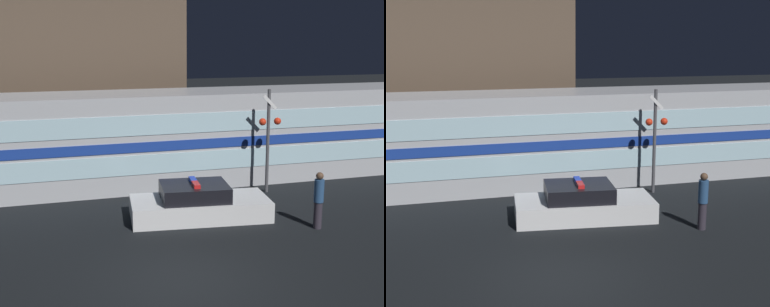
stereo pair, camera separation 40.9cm
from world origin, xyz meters
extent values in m
plane|color=black|center=(0.00, 0.00, 0.00)|extent=(120.00, 120.00, 0.00)
cube|color=#B7BABF|center=(2.61, 8.74, 1.84)|extent=(23.36, 3.06, 3.68)
cube|color=#193899|center=(2.61, 7.20, 1.84)|extent=(22.90, 0.03, 0.37)
cube|color=silver|center=(2.61, 7.20, 1.18)|extent=(22.19, 0.02, 0.74)
cube|color=silver|center=(2.61, 7.20, 2.65)|extent=(22.19, 0.02, 0.74)
cube|color=silver|center=(1.79, 4.18, 0.33)|extent=(4.67, 2.41, 0.66)
cube|color=black|center=(1.61, 4.21, 0.91)|extent=(2.33, 1.91, 0.50)
cube|color=red|center=(1.57, 3.92, 1.21)|extent=(0.26, 0.59, 0.12)
cube|color=blue|center=(1.64, 4.49, 1.21)|extent=(0.26, 0.59, 0.12)
cylinder|color=#2D2833|center=(5.00, 2.23, 0.43)|extent=(0.26, 0.26, 0.85)
cylinder|color=navy|center=(5.00, 2.23, 1.21)|extent=(0.30, 0.30, 0.71)
sphere|color=brown|center=(5.00, 2.23, 1.68)|extent=(0.23, 0.23, 0.23)
cylinder|color=#4C4C51|center=(5.12, 6.32, 1.96)|extent=(0.12, 0.12, 3.92)
sphere|color=red|center=(4.82, 6.17, 2.75)|extent=(0.27, 0.27, 0.27)
sphere|color=red|center=(5.42, 6.17, 2.75)|extent=(0.27, 0.27, 0.27)
cube|color=white|center=(5.12, 6.23, 3.45)|extent=(0.58, 0.03, 0.58)
cube|color=brown|center=(-1.89, 15.74, 3.89)|extent=(11.10, 6.94, 7.79)
camera|label=1|loc=(-3.18, -11.71, 5.84)|focal=50.00mm
camera|label=2|loc=(-2.79, -11.82, 5.84)|focal=50.00mm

